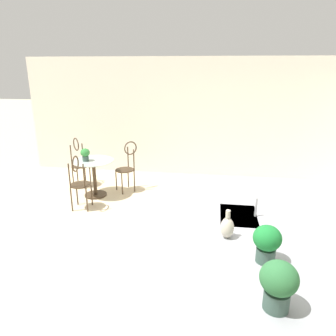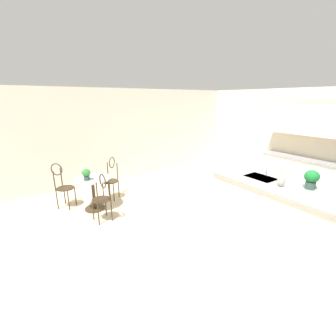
% 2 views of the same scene
% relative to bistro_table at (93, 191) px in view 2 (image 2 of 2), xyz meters
% --- Properties ---
extents(ground_plane, '(40.00, 40.00, 0.00)m').
position_rel_bistro_table_xyz_m(ground_plane, '(2.61, 1.78, -0.45)').
color(ground_plane, beige).
extents(wall_left_window, '(0.12, 7.80, 2.70)m').
position_rel_bistro_table_xyz_m(wall_left_window, '(-1.65, 1.78, 0.90)').
color(wall_left_window, silver).
rests_on(wall_left_window, ground).
extents(kitchen_island, '(2.80, 1.06, 0.92)m').
position_rel_bistro_table_xyz_m(kitchen_island, '(2.91, 2.63, 0.02)').
color(kitchen_island, white).
rests_on(kitchen_island, ground).
extents(back_counter_run, '(2.44, 0.64, 1.52)m').
position_rel_bistro_table_xyz_m(back_counter_run, '(2.21, 4.98, 0.05)').
color(back_counter_run, white).
rests_on(back_counter_run, ground).
extents(upper_cabinet_run, '(2.40, 0.36, 0.76)m').
position_rel_bistro_table_xyz_m(upper_cabinet_run, '(2.21, 4.96, 1.45)').
color(upper_cabinet_run, white).
rests_on(upper_cabinet_run, back_counter_run).
extents(bistro_table, '(0.80, 0.80, 0.74)m').
position_rel_bistro_table_xyz_m(bistro_table, '(0.00, 0.00, 0.00)').
color(bistro_table, '#3D2D1E').
rests_on(bistro_table, ground).
extents(chair_near_window, '(0.54, 0.54, 1.04)m').
position_rel_bistro_table_xyz_m(chair_near_window, '(-0.52, -0.53, 0.13)').
color(chair_near_window, '#3D2D1E').
rests_on(chair_near_window, ground).
extents(chair_by_island, '(0.50, 0.41, 1.04)m').
position_rel_bistro_table_xyz_m(chair_by_island, '(0.66, -0.02, 0.13)').
color(chair_by_island, '#3D2D1E').
rests_on(chair_by_island, ground).
extents(chair_toward_desk, '(0.54, 0.54, 1.04)m').
position_rel_bistro_table_xyz_m(chair_toward_desk, '(-0.38, 0.57, 0.13)').
color(chair_toward_desk, '#3D2D1E').
rests_on(chair_toward_desk, ground).
extents(sink_faucet, '(0.02, 0.02, 0.22)m').
position_rel_bistro_table_xyz_m(sink_faucet, '(2.36, 2.81, 0.58)').
color(sink_faucet, '#B2B5BA').
rests_on(sink_faucet, kitchen_island).
extents(potted_plant_on_table, '(0.18, 0.18, 0.25)m').
position_rel_bistro_table_xyz_m(potted_plant_on_table, '(0.06, -0.13, 0.44)').
color(potted_plant_on_table, '#385147').
rests_on(potted_plant_on_table, bistro_table).
extents(potted_plant_counter_near, '(0.24, 0.24, 0.33)m').
position_rel_bistro_table_xyz_m(potted_plant_counter_near, '(3.21, 2.79, 0.66)').
color(potted_plant_counter_near, '#385147').
rests_on(potted_plant_counter_near, kitchen_island).
extents(vase_on_counter, '(0.13, 0.13, 0.29)m').
position_rel_bistro_table_xyz_m(vase_on_counter, '(2.86, 2.48, 0.58)').
color(vase_on_counter, '#BCB29E').
rests_on(vase_on_counter, kitchen_island).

